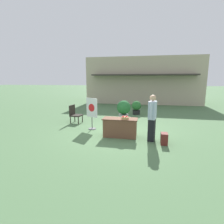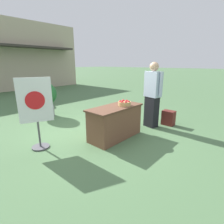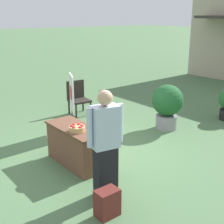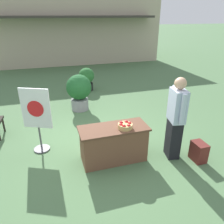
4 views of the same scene
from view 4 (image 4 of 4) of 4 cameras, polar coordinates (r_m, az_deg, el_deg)
ground_plane at (r=5.33m, az=-3.36°, el=-8.15°), size 120.00×120.00×0.00m
storefront_building at (r=15.61m, az=-11.32°, el=21.38°), size 10.84×5.40×4.39m
display_table at (r=4.59m, az=0.40°, el=-8.26°), size 1.41×0.60×0.77m
apple_basket at (r=4.35m, az=3.46°, el=-3.60°), size 0.29×0.29×0.13m
person_visitor at (r=4.64m, az=16.33°, el=-1.61°), size 0.34×0.60×1.76m
backpack at (r=5.00m, az=21.70°, el=-9.60°), size 0.24×0.34×0.42m
poster_board at (r=4.96m, az=-18.99°, el=-1.26°), size 0.60×0.36×1.47m
potted_plant_near_right at (r=8.93m, az=-6.66°, el=8.78°), size 0.62×0.62×0.91m
potted_plant_far_right at (r=7.00m, az=-8.60°, el=5.64°), size 0.79×0.79×1.15m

